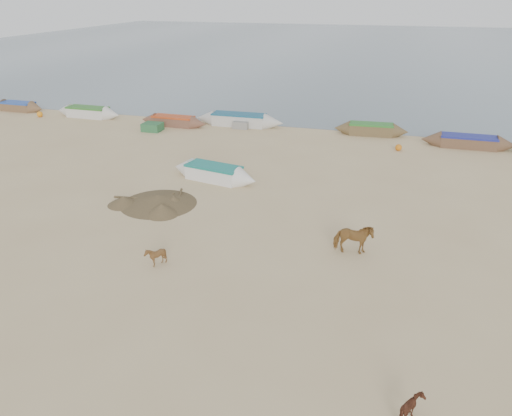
{
  "coord_description": "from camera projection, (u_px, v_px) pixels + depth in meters",
  "views": [
    {
      "loc": [
        5.7,
        -15.57,
        10.03
      ],
      "look_at": [
        0.0,
        4.0,
        1.0
      ],
      "focal_mm": 35.0,
      "sensor_mm": 36.0,
      "label": 1
    }
  ],
  "objects": [
    {
      "name": "near_canoe",
      "position": [
        214.0,
        173.0,
        28.2
      ],
      "size": [
        5.53,
        2.36,
        0.87
      ],
      "primitive_type": null,
      "rotation": [
        0.0,
        0.0,
        -0.21
      ],
      "color": "silver",
      "rests_on": "ground"
    },
    {
      "name": "cow_adult",
      "position": [
        353.0,
        239.0,
        20.27
      ],
      "size": [
        1.65,
        0.9,
        1.33
      ],
      "primitive_type": "imported",
      "rotation": [
        0.0,
        0.0,
        1.69
      ],
      "color": "brown",
      "rests_on": "ground"
    },
    {
      "name": "sea",
      "position": [
        375.0,
        47.0,
        91.17
      ],
      "size": [
        160.0,
        160.0,
        0.0
      ],
      "primitive_type": "plane",
      "color": "slate",
      "rests_on": "ground"
    },
    {
      "name": "beach_clutter",
      "position": [
        377.0,
        139.0,
        35.06
      ],
      "size": [
        45.8,
        3.88,
        0.64
      ],
      "color": "#2A5D36",
      "rests_on": "ground"
    },
    {
      "name": "ground",
      "position": [
        227.0,
        272.0,
        19.18
      ],
      "size": [
        140.0,
        140.0,
        0.0
      ],
      "primitive_type": "plane",
      "color": "tan",
      "rests_on": "ground"
    },
    {
      "name": "calf_right",
      "position": [
        412.0,
        410.0,
        12.46
      ],
      "size": [
        0.64,
        0.74,
        0.72
      ],
      "primitive_type": "imported",
      "rotation": [
        0.0,
        0.0,
        1.54
      ],
      "color": "#562B1B",
      "rests_on": "ground"
    },
    {
      "name": "waterline_canoes",
      "position": [
        315.0,
        128.0,
        37.25
      ],
      "size": [
        58.78,
        3.01,
        0.97
      ],
      "color": "brown",
      "rests_on": "ground"
    },
    {
      "name": "calf_front",
      "position": [
        155.0,
        256.0,
        19.48
      ],
      "size": [
        0.92,
        0.86,
        0.84
      ],
      "primitive_type": "imported",
      "rotation": [
        0.0,
        0.0,
        -1.3
      ],
      "color": "#55361A",
      "rests_on": "ground"
    },
    {
      "name": "debris_pile",
      "position": [
        158.0,
        199.0,
        25.14
      ],
      "size": [
        4.3,
        4.3,
        0.48
      ],
      "primitive_type": "cone",
      "rotation": [
        0.0,
        0.0,
        0.12
      ],
      "color": "brown",
      "rests_on": "ground"
    }
  ]
}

